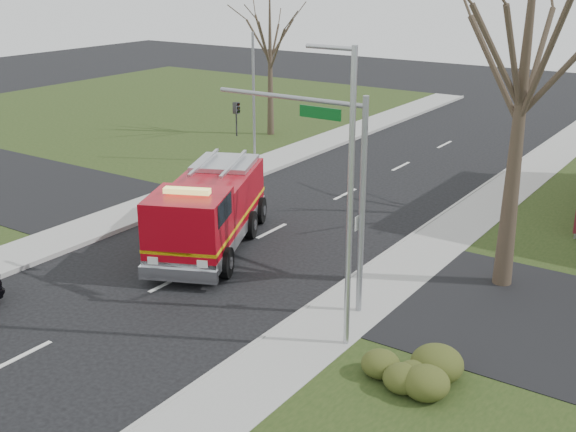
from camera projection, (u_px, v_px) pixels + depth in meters
The scene contains 10 objects.
ground at pixel (170, 282), 24.65m from camera, with size 120.00×120.00×0.00m, color black.
sidewalk_right at pixel (325, 329), 21.34m from camera, with size 2.40×80.00×0.15m, color gray.
sidewalk_left at pixel (51, 243), 27.91m from camera, with size 2.40×80.00×0.15m, color gray.
hedge_corner at pixel (397, 355), 18.91m from camera, with size 2.80×2.00×0.90m, color #313E16.
bare_tree_near at pixel (525, 64), 21.86m from camera, with size 6.00×6.00×12.00m.
bare_tree_left at pixel (270, 46), 43.74m from camera, with size 4.50×4.50×9.00m.
traffic_signal_mast at pixel (325, 161), 21.51m from camera, with size 5.29×0.18×6.80m.
streetlight_pole at pixel (348, 194), 18.98m from camera, with size 1.48×0.16×8.40m.
utility_pole_far at pixel (254, 100), 38.03m from camera, with size 0.14×0.14×7.00m, color gray.
fire_engine at pixel (209, 213), 27.13m from camera, with size 5.59×8.18×3.13m.
Camera 1 is at (15.98, -16.38, 10.27)m, focal length 45.00 mm.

